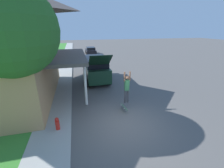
{
  "coord_description": "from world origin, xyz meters",
  "views": [
    {
      "loc": [
        -2.19,
        -6.3,
        4.74
      ],
      "look_at": [
        0.08,
        2.98,
        1.15
      ],
      "focal_mm": 24.0,
      "sensor_mm": 36.0,
      "label": 1
    }
  ],
  "objects_px": {
    "lawn_tree_near": "(10,31)",
    "skateboard": "(124,107)",
    "skateboarder": "(127,87)",
    "fire_hydrant": "(57,124)",
    "car_down_street": "(91,51)",
    "suv_parked": "(96,68)"
  },
  "relations": [
    {
      "from": "suv_parked",
      "to": "skateboard",
      "type": "relative_size",
      "value": 6.48
    },
    {
      "from": "skateboarder",
      "to": "skateboard",
      "type": "bearing_deg",
      "value": -161.36
    },
    {
      "from": "skateboard",
      "to": "suv_parked",
      "type": "bearing_deg",
      "value": 97.92
    },
    {
      "from": "lawn_tree_near",
      "to": "fire_hydrant",
      "type": "height_order",
      "value": "lawn_tree_near"
    },
    {
      "from": "skateboard",
      "to": "fire_hydrant",
      "type": "bearing_deg",
      "value": -163.64
    },
    {
      "from": "car_down_street",
      "to": "skateboard",
      "type": "xyz_separation_m",
      "value": [
        -0.27,
        -21.3,
        -0.44
      ]
    },
    {
      "from": "skateboarder",
      "to": "fire_hydrant",
      "type": "xyz_separation_m",
      "value": [
        -3.89,
        -1.15,
        -1.08
      ]
    },
    {
      "from": "suv_parked",
      "to": "car_down_street",
      "type": "relative_size",
      "value": 1.29
    },
    {
      "from": "suv_parked",
      "to": "skateboarder",
      "type": "xyz_separation_m",
      "value": [
        0.96,
        -5.9,
        0.31
      ]
    },
    {
      "from": "skateboard",
      "to": "lawn_tree_near",
      "type": "bearing_deg",
      "value": -175.01
    },
    {
      "from": "lawn_tree_near",
      "to": "skateboard",
      "type": "relative_size",
      "value": 7.98
    },
    {
      "from": "car_down_street",
      "to": "fire_hydrant",
      "type": "relative_size",
      "value": 6.38
    },
    {
      "from": "lawn_tree_near",
      "to": "skateboard",
      "type": "bearing_deg",
      "value": 4.99
    },
    {
      "from": "lawn_tree_near",
      "to": "fire_hydrant",
      "type": "relative_size",
      "value": 10.11
    },
    {
      "from": "suv_parked",
      "to": "car_down_street",
      "type": "xyz_separation_m",
      "value": [
        1.1,
        15.35,
        -0.53
      ]
    },
    {
      "from": "skateboarder",
      "to": "suv_parked",
      "type": "bearing_deg",
      "value": 99.25
    },
    {
      "from": "car_down_street",
      "to": "skateboard",
      "type": "bearing_deg",
      "value": -90.73
    },
    {
      "from": "suv_parked",
      "to": "skateboard",
      "type": "xyz_separation_m",
      "value": [
        0.83,
        -5.95,
        -0.97
      ]
    },
    {
      "from": "lawn_tree_near",
      "to": "skateboard",
      "type": "distance_m",
      "value": 6.77
    },
    {
      "from": "car_down_street",
      "to": "skateboard",
      "type": "height_order",
      "value": "car_down_street"
    },
    {
      "from": "lawn_tree_near",
      "to": "suv_parked",
      "type": "height_order",
      "value": "lawn_tree_near"
    },
    {
      "from": "suv_parked",
      "to": "car_down_street",
      "type": "bearing_deg",
      "value": 85.9
    }
  ]
}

